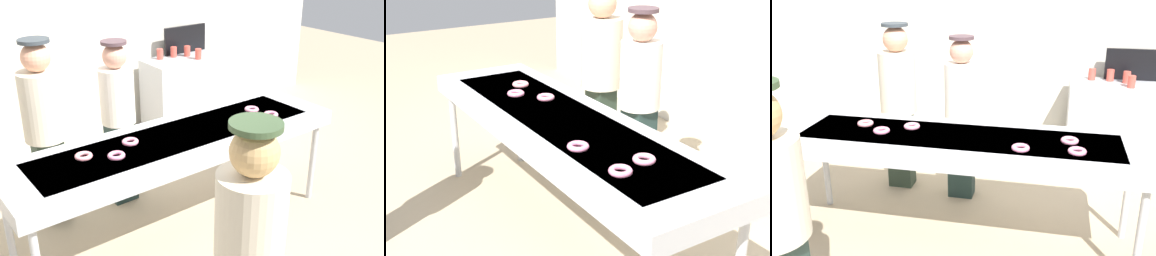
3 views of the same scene
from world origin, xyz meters
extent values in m
plane|color=tan|center=(0.00, 0.00, 0.00)|extent=(16.00, 16.00, 0.00)
cube|color=silver|center=(0.00, 2.28, 1.57)|extent=(8.00, 0.12, 3.14)
cube|color=#B7BABF|center=(0.00, 0.00, 0.86)|extent=(2.88, 0.79, 0.13)
cube|color=slate|center=(0.00, 0.00, 0.89)|extent=(2.45, 0.55, 0.08)
cylinder|color=#B7BABF|center=(-1.34, -0.31, 0.40)|extent=(0.06, 0.06, 0.79)
cylinder|color=#B7BABF|center=(1.34, -0.31, 0.40)|extent=(0.06, 0.06, 0.79)
cylinder|color=#B7BABF|center=(-1.34, 0.31, 0.40)|extent=(0.06, 0.06, 0.79)
cylinder|color=#B7BABF|center=(1.34, 0.31, 0.40)|extent=(0.06, 0.06, 0.79)
torus|color=pink|center=(0.84, 0.04, 0.94)|extent=(0.16, 0.16, 0.03)
torus|color=pink|center=(-0.40, 0.09, 0.94)|extent=(0.18, 0.18, 0.03)
torus|color=pink|center=(-0.79, 0.08, 0.94)|extent=(0.14, 0.14, 0.03)
torus|color=pink|center=(0.50, -0.18, 0.94)|extent=(0.15, 0.15, 0.03)
torus|color=pink|center=(0.89, -0.16, 0.94)|extent=(0.17, 0.17, 0.03)
torus|color=pink|center=(-0.60, -0.05, 0.94)|extent=(0.13, 0.13, 0.03)
cube|color=#2A3A2D|center=(-0.79, 0.86, 0.40)|extent=(0.24, 0.18, 0.80)
cylinder|color=beige|center=(-0.79, 0.86, 1.10)|extent=(0.35, 0.35, 0.59)
sphere|color=tan|center=(-0.79, 0.86, 1.51)|extent=(0.24, 0.24, 0.24)
cylinder|color=#333B40|center=(-0.79, 0.86, 1.65)|extent=(0.25, 0.25, 0.03)
cube|color=#1F3330|center=(-0.14, 0.77, 0.41)|extent=(0.24, 0.18, 0.82)
cylinder|color=silver|center=(-0.14, 0.77, 1.07)|extent=(0.31, 0.31, 0.51)
sphere|color=tan|center=(-0.14, 0.77, 1.44)|extent=(0.22, 0.22, 0.22)
cylinder|color=#4C383D|center=(-0.14, 0.77, 1.56)|extent=(0.23, 0.23, 0.03)
cube|color=#B7BABF|center=(1.55, 1.83, 0.48)|extent=(1.37, 0.54, 0.96)
cylinder|color=#CC4C3F|center=(1.30, 1.94, 1.02)|extent=(0.08, 0.08, 0.13)
cylinder|color=#CC4C3F|center=(1.49, 1.68, 1.02)|extent=(0.08, 0.08, 0.13)
cylinder|color=#CC4C3F|center=(1.10, 1.96, 1.02)|extent=(0.08, 0.08, 0.13)
cylinder|color=#CC4C3F|center=(1.46, 1.88, 1.02)|extent=(0.08, 0.08, 0.13)
cube|color=black|center=(1.55, 2.05, 1.13)|extent=(0.63, 0.04, 0.35)
camera|label=1|loc=(-1.98, -2.82, 2.48)|focal=43.75mm
camera|label=2|loc=(2.91, -1.67, 2.18)|focal=49.97mm
camera|label=3|loc=(0.70, -3.04, 2.13)|focal=40.82mm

